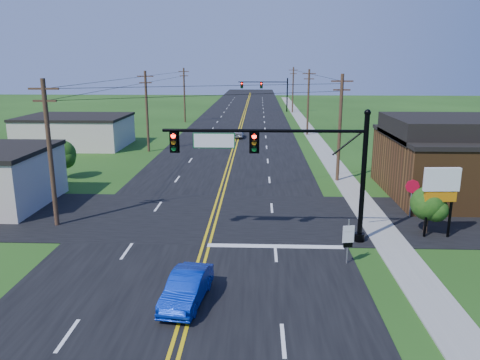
{
  "coord_description": "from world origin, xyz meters",
  "views": [
    {
      "loc": [
        3.03,
        -17.15,
        9.89
      ],
      "look_at": [
        1.94,
        10.0,
        3.04
      ],
      "focal_mm": 35.0,
      "sensor_mm": 36.0,
      "label": 1
    }
  ],
  "objects_px": {
    "signal_mast_far": "(266,89)",
    "stop_sign": "(412,190)",
    "signal_mast_main": "(282,159)",
    "blue_car": "(187,289)",
    "route_sign": "(348,238)"
  },
  "relations": [
    {
      "from": "blue_car",
      "to": "signal_mast_main",
      "type": "bearing_deg",
      "value": 67.78
    },
    {
      "from": "blue_car",
      "to": "stop_sign",
      "type": "bearing_deg",
      "value": 50.22
    },
    {
      "from": "signal_mast_far",
      "to": "stop_sign",
      "type": "xyz_separation_m",
      "value": [
        8.56,
        -67.58,
        -2.69
      ]
    },
    {
      "from": "route_sign",
      "to": "stop_sign",
      "type": "xyz_separation_m",
      "value": [
        5.45,
        7.51,
        0.47
      ]
    },
    {
      "from": "signal_mast_main",
      "to": "signal_mast_far",
      "type": "bearing_deg",
      "value": 89.92
    },
    {
      "from": "route_sign",
      "to": "stop_sign",
      "type": "relative_size",
      "value": 0.92
    },
    {
      "from": "signal_mast_far",
      "to": "blue_car",
      "type": "relative_size",
      "value": 2.75
    },
    {
      "from": "signal_mast_main",
      "to": "stop_sign",
      "type": "relative_size",
      "value": 4.39
    },
    {
      "from": "signal_mast_far",
      "to": "route_sign",
      "type": "height_order",
      "value": "signal_mast_far"
    },
    {
      "from": "signal_mast_far",
      "to": "signal_mast_main",
      "type": "bearing_deg",
      "value": -90.08
    },
    {
      "from": "signal_mast_main",
      "to": "blue_car",
      "type": "height_order",
      "value": "signal_mast_main"
    },
    {
      "from": "route_sign",
      "to": "blue_car",
      "type": "bearing_deg",
      "value": -160.92
    },
    {
      "from": "route_sign",
      "to": "stop_sign",
      "type": "bearing_deg",
      "value": 43.49
    },
    {
      "from": "blue_car",
      "to": "stop_sign",
      "type": "xyz_separation_m",
      "value": [
        12.92,
        11.76,
        1.2
      ]
    },
    {
      "from": "signal_mast_far",
      "to": "stop_sign",
      "type": "height_order",
      "value": "signal_mast_far"
    }
  ]
}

